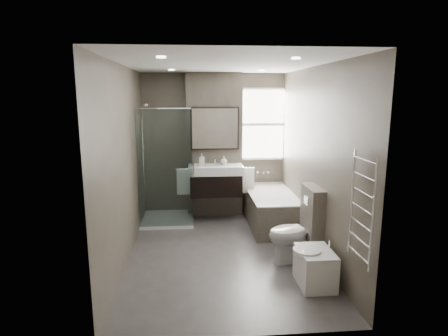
{
  "coord_description": "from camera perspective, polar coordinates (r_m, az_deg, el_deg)",
  "views": [
    {
      "loc": [
        -0.39,
        -4.99,
        2.22
      ],
      "look_at": [
        0.04,
        0.15,
        1.2
      ],
      "focal_mm": 30.0,
      "sensor_mm": 36.0,
      "label": 1
    }
  ],
  "objects": [
    {
      "name": "room",
      "position": [
        5.09,
        -0.31,
        0.75
      ],
      "size": [
        2.7,
        3.9,
        2.7
      ],
      "color": "#464240",
      "rests_on": "ground"
    },
    {
      "name": "vanity_pier",
      "position": [
        6.84,
        -1.48,
        3.42
      ],
      "size": [
        1.0,
        0.25,
        2.6
      ],
      "primitive_type": "cube",
      "color": "#524B40",
      "rests_on": "ground"
    },
    {
      "name": "vanity",
      "position": [
        6.59,
        -1.28,
        -1.81
      ],
      "size": [
        0.95,
        0.47,
        0.66
      ],
      "color": "black",
      "rests_on": "vanity_pier"
    },
    {
      "name": "mirror_cabinet",
      "position": [
        6.64,
        -1.42,
        6.05
      ],
      "size": [
        0.86,
        0.08,
        0.76
      ],
      "color": "black",
      "rests_on": "vanity_pier"
    },
    {
      "name": "towel_left",
      "position": [
        6.57,
        -6.15,
        -2.11
      ],
      "size": [
        0.24,
        0.06,
        0.44
      ],
      "primitive_type": "cube",
      "color": "white",
      "rests_on": "vanity_pier"
    },
    {
      "name": "towel_right",
      "position": [
        6.64,
        3.56,
        -1.93
      ],
      "size": [
        0.24,
        0.06,
        0.44
      ],
      "primitive_type": "cube",
      "color": "white",
      "rests_on": "vanity_pier"
    },
    {
      "name": "shower_enclosure",
      "position": [
        6.58,
        -7.79,
        -4.18
      ],
      "size": [
        0.9,
        0.9,
        2.0
      ],
      "color": "white",
      "rests_on": "ground"
    },
    {
      "name": "bathtub",
      "position": [
        6.51,
        7.11,
        -5.93
      ],
      "size": [
        0.75,
        1.6,
        0.57
      ],
      "color": "#524B40",
      "rests_on": "ground"
    },
    {
      "name": "window",
      "position": [
        7.01,
        5.87,
        6.64
      ],
      "size": [
        0.98,
        0.06,
        1.33
      ],
      "color": "white",
      "rests_on": "room"
    },
    {
      "name": "toilet",
      "position": [
        5.21,
        10.84,
        -9.71
      ],
      "size": [
        0.83,
        0.6,
        0.77
      ],
      "primitive_type": "imported",
      "rotation": [
        0.0,
        0.0,
        -1.32
      ],
      "color": "white",
      "rests_on": "ground"
    },
    {
      "name": "cistern_box",
      "position": [
        5.29,
        13.23,
        -8.11
      ],
      "size": [
        0.19,
        0.55,
        1.0
      ],
      "color": "#524B40",
      "rests_on": "ground"
    },
    {
      "name": "bidet",
      "position": [
        4.67,
        13.63,
        -14.4
      ],
      "size": [
        0.46,
        0.54,
        0.56
      ],
      "color": "white",
      "rests_on": "ground"
    },
    {
      "name": "towel_radiator",
      "position": [
        3.92,
        20.27,
        -5.82
      ],
      "size": [
        0.03,
        0.49,
        1.1
      ],
      "color": "silver",
      "rests_on": "room"
    },
    {
      "name": "soap_bottle_a",
      "position": [
        6.53,
        -3.4,
        1.32
      ],
      "size": [
        0.1,
        0.1,
        0.21
      ],
      "primitive_type": "imported",
      "color": "white",
      "rests_on": "vanity"
    },
    {
      "name": "soap_bottle_b",
      "position": [
        6.6,
        -0.04,
        1.18
      ],
      "size": [
        0.12,
        0.12,
        0.15
      ],
      "primitive_type": "imported",
      "color": "white",
      "rests_on": "vanity"
    }
  ]
}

